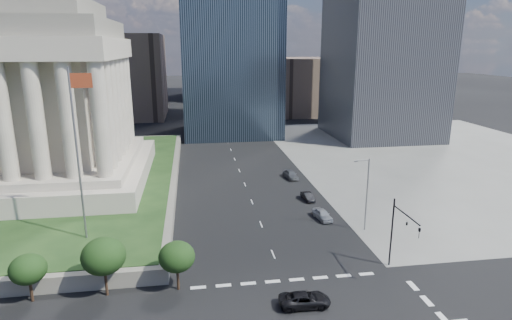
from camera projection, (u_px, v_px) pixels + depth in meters
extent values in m
plane|color=black|center=(223.00, 130.00, 127.40)|extent=(500.00, 500.00, 0.00)
cube|color=slate|center=(441.00, 157.00, 95.84)|extent=(68.00, 90.00, 0.03)
cylinder|color=slate|center=(78.00, 156.00, 48.54)|extent=(0.24, 0.24, 20.00)
cube|color=maroon|center=(81.00, 81.00, 46.53)|extent=(2.40, 0.05, 1.60)
cube|color=black|center=(229.00, 23.00, 115.20)|extent=(26.00, 26.00, 60.00)
cube|color=brown|center=(302.00, 86.00, 158.13)|extent=(20.00, 30.00, 20.00)
cube|color=brown|center=(129.00, 76.00, 148.12)|extent=(24.00, 30.00, 28.00)
cylinder|color=black|center=(392.00, 232.00, 47.45)|extent=(0.18, 0.18, 8.00)
cylinder|color=black|center=(406.00, 215.00, 44.00)|extent=(0.14, 5.50, 0.14)
cube|color=black|center=(419.00, 233.00, 41.58)|extent=(0.30, 0.30, 1.10)
cylinder|color=slate|center=(367.00, 195.00, 56.41)|extent=(0.16, 0.16, 10.00)
cylinder|color=slate|center=(363.00, 160.00, 55.05)|extent=(1.80, 0.12, 0.12)
cube|color=slate|center=(356.00, 161.00, 54.94)|extent=(0.50, 0.22, 0.14)
imported|color=black|center=(305.00, 300.00, 40.64)|extent=(2.40, 4.99, 1.37)
imported|color=#9FA3A8|center=(322.00, 214.00, 61.17)|extent=(4.44, 2.31, 1.44)
imported|color=black|center=(308.00, 197.00, 68.73)|extent=(3.83, 1.65, 1.23)
imported|color=#54575C|center=(291.00, 174.00, 80.07)|extent=(4.85, 2.47, 1.58)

